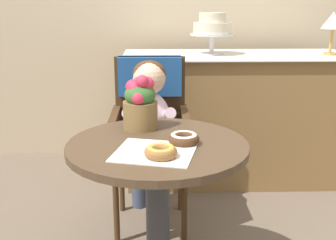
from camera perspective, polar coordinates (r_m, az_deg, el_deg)
cafe_table at (r=1.74m, az=-1.54°, el=-9.72°), size 0.72×0.72×0.72m
wicker_chair at (r=2.36m, az=-2.55°, el=0.76°), size 0.42×0.45×0.95m
seated_child at (r=2.20m, az=-2.63°, el=0.64°), size 0.27×0.32×0.73m
paper_napkin at (r=1.55m, az=-1.99°, el=-4.39°), size 0.34×0.32×0.00m
donut_front at (r=1.64m, az=2.01°, el=-2.48°), size 0.12×0.12×0.04m
donut_mid at (r=1.50m, az=-1.16°, el=-4.28°), size 0.12×0.12×0.04m
flower_vase at (r=1.81m, az=-3.98°, el=2.41°), size 0.15×0.15×0.24m
display_counter at (r=3.03m, az=8.92°, el=0.42°), size 1.56×0.62×0.90m
tiered_cake_stand at (r=2.89m, az=5.94°, el=12.43°), size 0.30×0.30×0.28m
table_lamp at (r=3.05m, az=21.45°, el=12.28°), size 0.15×0.15×0.28m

